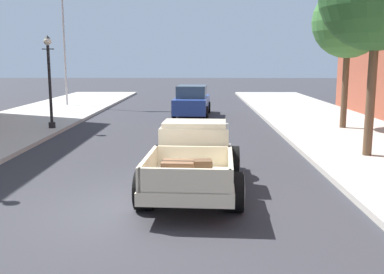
# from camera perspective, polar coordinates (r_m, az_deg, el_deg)

# --- Properties ---
(ground_plane) EXTENTS (140.00, 140.00, 0.00)m
(ground_plane) POSITION_cam_1_polar(r_m,az_deg,el_deg) (8.97, -7.17, -9.51)
(ground_plane) COLOR #333338
(hotrod_truck_cream) EXTENTS (2.36, 5.01, 1.58)m
(hotrod_truck_cream) POSITION_cam_1_polar(r_m,az_deg,el_deg) (10.31, 0.32, -2.54)
(hotrod_truck_cream) COLOR beige
(hotrod_truck_cream) RESTS_ON ground
(car_background_blue) EXTENTS (2.09, 4.41, 1.65)m
(car_background_blue) POSITION_cam_1_polar(r_m,az_deg,el_deg) (24.10, 0.01, 4.58)
(car_background_blue) COLOR #284293
(car_background_blue) RESTS_ON ground
(street_lamp_far) EXTENTS (0.50, 0.32, 3.85)m
(street_lamp_far) POSITION_cam_1_polar(r_m,az_deg,el_deg) (19.48, -17.94, 7.65)
(street_lamp_far) COLOR black
(street_lamp_far) RESTS_ON sidewalk_left
(flagpole) EXTENTS (1.74, 0.16, 9.16)m
(flagpole) POSITION_cam_1_polar(r_m,az_deg,el_deg) (29.63, -15.89, 14.88)
(flagpole) COLOR #B2B2B7
(flagpole) RESTS_ON sidewalk_left
(street_tree_second) EXTENTS (2.97, 2.97, 5.88)m
(street_tree_second) POSITION_cam_1_polar(r_m,az_deg,el_deg) (19.80, 19.58, 13.79)
(street_tree_second) COLOR brown
(street_tree_second) RESTS_ON sidewalk_right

